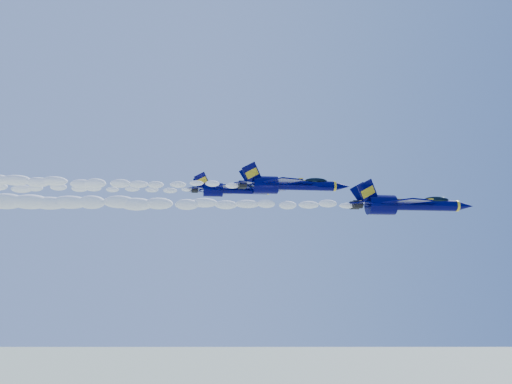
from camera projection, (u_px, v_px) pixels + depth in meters
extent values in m
cylinder|color=#00003A|center=(425.00, 205.00, 84.21)|extent=(9.79, 1.63, 1.63)
ellipsoid|color=#00003A|center=(381.00, 205.00, 83.08)|extent=(1.70, 2.94, 6.96)
cone|color=#00003A|center=(464.00, 206.00, 85.24)|extent=(2.83, 1.63, 1.63)
cylinder|color=yellow|center=(456.00, 206.00, 85.03)|extent=(0.38, 1.70, 1.70)
ellipsoid|color=black|center=(436.00, 200.00, 84.62)|extent=(3.92, 1.27, 1.08)
cube|color=yellow|center=(437.00, 202.00, 84.58)|extent=(4.57, 1.09, 0.20)
cube|color=#00003A|center=(406.00, 201.00, 79.15)|extent=(5.83, 6.92, 0.20)
cube|color=#00003A|center=(382.00, 208.00, 87.66)|extent=(5.83, 6.92, 0.20)
cube|color=yellow|center=(416.00, 201.00, 79.41)|extent=(2.62, 5.45, 0.11)
cube|color=yellow|center=(392.00, 207.00, 87.93)|extent=(2.62, 5.45, 0.11)
cube|color=#00003A|center=(368.00, 192.00, 81.79)|extent=(3.54, 1.12, 3.82)
cube|color=#00003A|center=(362.00, 194.00, 84.03)|extent=(3.54, 1.12, 3.82)
cylinder|color=black|center=(358.00, 204.00, 81.76)|extent=(1.31, 1.20, 1.20)
cylinder|color=black|center=(354.00, 205.00, 83.14)|extent=(1.31, 1.20, 1.20)
cube|color=yellow|center=(404.00, 199.00, 83.79)|extent=(11.97, 0.38, 0.09)
ellipsoid|color=white|center=(146.00, 203.00, 77.53)|extent=(58.59, 2.43, 2.18)
cylinder|color=#00003A|center=(305.00, 186.00, 90.99)|extent=(9.36, 1.56, 1.56)
ellipsoid|color=#00003A|center=(265.00, 185.00, 89.91)|extent=(1.62, 2.81, 6.66)
cone|color=#00003A|center=(342.00, 186.00, 91.98)|extent=(2.70, 1.56, 1.56)
cylinder|color=yellow|center=(334.00, 186.00, 91.77)|extent=(0.36, 1.62, 1.62)
ellipsoid|color=black|center=(316.00, 181.00, 91.38)|extent=(3.74, 1.22, 1.03)
cube|color=yellow|center=(316.00, 183.00, 91.34)|extent=(4.37, 1.04, 0.19)
cube|color=#00003A|center=(282.00, 181.00, 86.16)|extent=(5.58, 6.61, 0.19)
cube|color=#00003A|center=(272.00, 188.00, 94.29)|extent=(5.58, 6.61, 0.19)
cube|color=yellow|center=(292.00, 181.00, 86.41)|extent=(2.51, 5.21, 0.10)
cube|color=yellow|center=(280.00, 188.00, 94.55)|extent=(2.51, 5.21, 0.10)
cube|color=#00003A|center=(252.00, 173.00, 88.68)|extent=(3.39, 1.07, 3.65)
cube|color=#00003A|center=(250.00, 176.00, 90.81)|extent=(3.39, 1.07, 3.65)
cylinder|color=black|center=(243.00, 184.00, 88.65)|extent=(1.25, 1.14, 1.14)
cylinder|color=black|center=(242.00, 185.00, 89.97)|extent=(1.25, 1.14, 1.14)
cube|color=yellow|center=(286.00, 180.00, 90.59)|extent=(11.44, 0.36, 0.08)
ellipsoid|color=white|center=(43.00, 182.00, 84.39)|extent=(58.59, 2.32, 2.09)
cylinder|color=#00003A|center=(245.00, 190.00, 95.77)|extent=(7.70, 1.28, 1.28)
ellipsoid|color=#00003A|center=(213.00, 190.00, 94.88)|extent=(1.33, 2.31, 5.48)
cone|color=#00003A|center=(274.00, 191.00, 96.58)|extent=(2.22, 1.28, 1.28)
cylinder|color=yellow|center=(268.00, 191.00, 96.41)|extent=(0.30, 1.33, 1.33)
ellipsoid|color=black|center=(253.00, 187.00, 96.09)|extent=(3.08, 1.00, 0.85)
cube|color=yellow|center=(253.00, 188.00, 96.05)|extent=(3.59, 0.86, 0.15)
cube|color=#00003A|center=(224.00, 187.00, 91.79)|extent=(4.59, 5.44, 0.15)
cube|color=#00003A|center=(220.00, 192.00, 98.48)|extent=(4.59, 5.44, 0.15)
cube|color=yellow|center=(232.00, 187.00, 92.00)|extent=(2.06, 4.29, 0.09)
cube|color=yellow|center=(227.00, 192.00, 98.69)|extent=(2.06, 4.29, 0.09)
cube|color=#00003A|center=(202.00, 181.00, 93.86)|extent=(2.79, 0.88, 3.00)
cube|color=#00003A|center=(201.00, 182.00, 95.62)|extent=(2.79, 0.88, 3.00)
cylinder|color=black|center=(195.00, 189.00, 93.84)|extent=(1.03, 0.94, 0.94)
cylinder|color=black|center=(195.00, 190.00, 94.93)|extent=(1.03, 0.94, 0.94)
cube|color=yellow|center=(230.00, 186.00, 95.43)|extent=(9.41, 0.30, 0.07)
ellipsoid|color=white|center=(5.00, 187.00, 89.48)|extent=(58.59, 1.91, 1.72)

